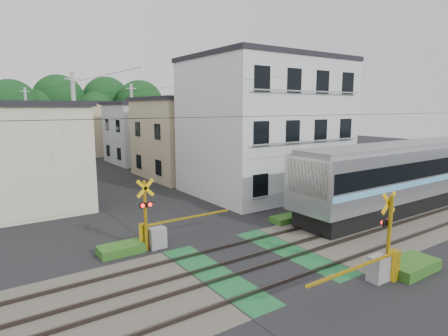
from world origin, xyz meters
TOP-DOWN VIEW (x-y plane):
  - ground at (0.00, 0.00)m, footprint 120.00×120.00m
  - track_bed at (0.00, 0.00)m, footprint 120.00×120.00m
  - crossing_signal_near at (2.59, -3.65)m, footprint 4.74×0.65m
  - crossing_signal_far at (-2.59, 3.65)m, footprint 4.74×0.65m
  - apartment_block at (8.50, 9.49)m, footprint 10.20×8.36m
  - houses_row at (0.25, 25.92)m, footprint 22.07×31.35m
  - tree_hill at (-0.36, 48.87)m, footprint 40.00×13.27m
  - catenary at (6.00, 0.03)m, footprint 60.00×5.04m
  - utility_poles at (-1.05, 23.01)m, footprint 7.90×42.00m
  - pedestrian at (0.40, 28.99)m, footprint 0.69×0.49m
  - weed_patches at (1.76, -0.09)m, footprint 10.25×8.80m

SIDE VIEW (x-z plane):
  - ground at x=0.00m, z-range 0.00..0.00m
  - track_bed at x=0.00m, z-range -0.03..0.11m
  - weed_patches at x=1.76m, z-range -0.02..0.38m
  - crossing_signal_near at x=2.59m, z-range -0.83..2.25m
  - crossing_signal_far at x=-2.59m, z-range -0.83..2.25m
  - pedestrian at x=0.40m, z-range 0.00..1.78m
  - houses_row at x=0.25m, z-range -0.16..6.64m
  - catenary at x=6.00m, z-range 0.20..7.20m
  - utility_poles at x=-1.05m, z-range 0.08..8.08m
  - apartment_block at x=8.50m, z-range 0.01..9.31m
  - tree_hill at x=-0.36m, z-range -0.04..10.98m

